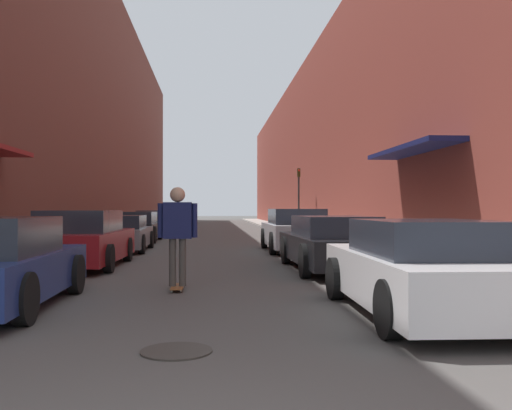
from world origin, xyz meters
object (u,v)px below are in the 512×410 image
(parked_car_left_4, at_px, (154,223))
(parked_car_left_1, at_px, (82,240))
(parked_car_right_1, at_px, (332,243))
(traffic_light, at_px, (299,193))
(parked_car_left_2, at_px, (119,234))
(skateboarder, at_px, (178,227))
(parked_car_right_0, at_px, (423,269))
(parked_car_right_2, at_px, (295,231))
(manhole_cover, at_px, (176,351))
(parked_car_left_3, at_px, (137,227))
(parked_car_left_5, at_px, (160,222))

(parked_car_left_4, bearing_deg, parked_car_left_1, -90.23)
(parked_car_left_1, xyz_separation_m, parked_car_right_1, (5.78, -1.12, -0.04))
(parked_car_left_4, height_order, traffic_light, traffic_light)
(parked_car_right_1, relative_size, traffic_light, 1.40)
(parked_car_left_2, height_order, skateboarder, skateboarder)
(traffic_light, bearing_deg, parked_car_left_1, -114.96)
(parked_car_left_4, xyz_separation_m, traffic_light, (7.66, 0.61, 1.63))
(parked_car_left_1, height_order, parked_car_right_0, parked_car_left_1)
(parked_car_right_2, bearing_deg, parked_car_left_1, -141.79)
(parked_car_left_1, relative_size, parked_car_right_2, 0.97)
(parked_car_left_2, distance_m, parked_car_left_4, 10.90)
(parked_car_left_2, relative_size, manhole_cover, 5.96)
(parked_car_left_3, relative_size, skateboarder, 2.66)
(parked_car_right_2, distance_m, manhole_cover, 13.12)
(parked_car_right_1, xyz_separation_m, parked_car_right_2, (-0.01, 5.66, 0.07))
(parked_car_left_2, xyz_separation_m, parked_car_left_3, (-0.14, 5.34, 0.04))
(parked_car_left_1, distance_m, parked_car_right_0, 8.77)
(parked_car_left_4, xyz_separation_m, parked_car_right_0, (5.74, -22.54, -0.01))
(parked_car_left_4, distance_m, skateboarder, 20.16)
(parked_car_right_1, bearing_deg, traffic_light, 83.73)
(parked_car_left_2, bearing_deg, skateboarder, -75.02)
(skateboarder, height_order, manhole_cover, skateboarder)
(parked_car_left_2, height_order, parked_car_right_0, parked_car_right_0)
(parked_car_left_2, distance_m, parked_car_right_2, 5.74)
(traffic_light, bearing_deg, parked_car_left_5, 146.90)
(parked_car_left_3, bearing_deg, parked_car_left_2, -88.48)
(parked_car_left_4, relative_size, traffic_light, 1.34)
(manhole_cover, bearing_deg, parked_car_left_4, 96.28)
(parked_car_left_3, relative_size, parked_car_right_0, 1.07)
(parked_car_left_4, distance_m, manhole_cover, 24.34)
(manhole_cover, bearing_deg, skateboarder, 93.30)
(parked_car_left_5, bearing_deg, parked_car_left_3, -89.85)
(parked_car_right_2, xyz_separation_m, manhole_cover, (-3.04, -12.75, -0.66))
(parked_car_right_0, bearing_deg, parked_car_left_2, 116.32)
(parked_car_left_3, distance_m, traffic_light, 10.09)
(parked_car_left_1, bearing_deg, parked_car_left_4, 89.77)
(manhole_cover, bearing_deg, parked_car_right_0, 28.08)
(parked_car_left_2, bearing_deg, parked_car_left_1, -90.54)
(parked_car_right_1, xyz_separation_m, manhole_cover, (-3.05, -7.09, -0.59))
(parked_car_right_0, xyz_separation_m, parked_car_right_2, (-0.04, 11.10, 0.06))
(parked_car_right_1, relative_size, skateboarder, 2.73)
(parked_car_right_2, bearing_deg, manhole_cover, -103.40)
(traffic_light, bearing_deg, parked_car_right_1, -96.27)
(parked_car_right_2, height_order, traffic_light, traffic_light)
(parked_car_left_3, height_order, parked_car_right_1, parked_car_left_3)
(parked_car_left_2, distance_m, traffic_light, 13.93)
(traffic_light, bearing_deg, manhole_cover, -101.39)
(parked_car_left_4, bearing_deg, parked_car_left_2, -90.09)
(parked_car_left_5, distance_m, traffic_light, 9.51)
(parked_car_left_3, height_order, manhole_cover, parked_car_left_3)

